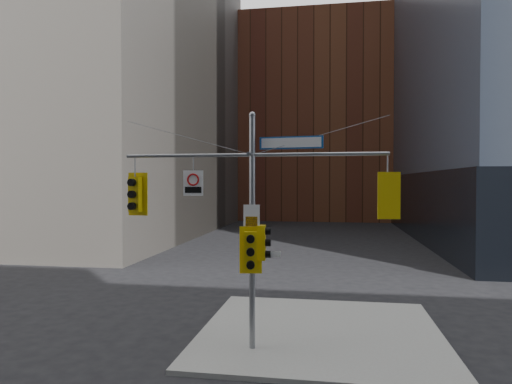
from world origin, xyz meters
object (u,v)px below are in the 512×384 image
(traffic_light_pole_front, at_px, (251,251))
(street_sign_blade, at_px, (291,143))
(traffic_light_west_arm, at_px, (135,194))
(traffic_light_east_arm, at_px, (387,195))
(traffic_light_pole_side, at_px, (263,243))
(regulatory_sign_arm, at_px, (193,182))
(signal_assembly, at_px, (252,207))

(traffic_light_pole_front, distance_m, street_sign_blade, 3.42)
(traffic_light_west_arm, distance_m, traffic_light_pole_front, 4.10)
(street_sign_blade, bearing_deg, traffic_light_west_arm, -173.00)
(traffic_light_east_arm, bearing_deg, traffic_light_pole_side, -7.20)
(traffic_light_pole_front, bearing_deg, regulatory_sign_arm, 163.10)
(traffic_light_east_arm, bearing_deg, regulatory_sign_arm, -6.86)
(regulatory_sign_arm, bearing_deg, traffic_light_pole_front, -8.29)
(signal_assembly, relative_size, traffic_light_west_arm, 5.87)
(signal_assembly, bearing_deg, traffic_light_pole_front, -90.24)
(traffic_light_west_arm, relative_size, regulatory_sign_arm, 1.75)
(traffic_light_east_arm, relative_size, traffic_light_pole_front, 0.95)
(traffic_light_west_arm, bearing_deg, traffic_light_east_arm, 4.14)
(traffic_light_west_arm, relative_size, traffic_light_east_arm, 1.02)
(traffic_light_east_arm, relative_size, street_sign_blade, 0.70)
(regulatory_sign_arm, bearing_deg, traffic_light_pole_side, 0.12)
(signal_assembly, relative_size, traffic_light_pole_front, 5.67)
(signal_assembly, distance_m, street_sign_blade, 2.26)
(traffic_light_pole_side, height_order, traffic_light_pole_front, traffic_light_pole_side)
(traffic_light_west_arm, bearing_deg, traffic_light_pole_side, 4.17)
(street_sign_blade, bearing_deg, traffic_light_pole_front, -159.86)
(signal_assembly, relative_size, regulatory_sign_arm, 10.26)
(traffic_light_pole_side, height_order, street_sign_blade, street_sign_blade)
(traffic_light_west_arm, height_order, traffic_light_pole_side, traffic_light_west_arm)
(traffic_light_pole_side, xyz_separation_m, street_sign_blade, (0.84, -0.01, 2.99))
(traffic_light_west_arm, distance_m, traffic_light_pole_side, 4.32)
(traffic_light_west_arm, height_order, traffic_light_east_arm, traffic_light_west_arm)
(signal_assembly, relative_size, traffic_light_east_arm, 5.98)
(signal_assembly, bearing_deg, regulatory_sign_arm, -179.37)
(traffic_light_pole_side, xyz_separation_m, regulatory_sign_arm, (-2.16, -0.03, 1.82))
(traffic_light_pole_side, bearing_deg, traffic_light_pole_front, 127.40)
(signal_assembly, xyz_separation_m, traffic_light_east_arm, (3.94, 0.00, 0.38))
(traffic_light_pole_front, bearing_deg, street_sign_blade, 3.75)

